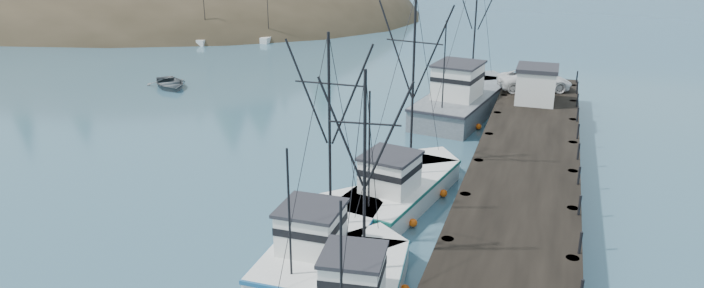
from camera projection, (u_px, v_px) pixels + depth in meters
name	position (u px, v px, depth m)	size (l,w,h in m)	color
pier	(524.00, 170.00, 35.68)	(6.00, 44.00, 2.00)	black
headland	(67.00, 28.00, 120.14)	(134.80, 78.00, 51.00)	#382D1E
moored_sailboats	(212.00, 31.00, 88.14)	(23.03, 17.68, 6.35)	silver
trawler_mid	(324.00, 241.00, 29.69)	(3.75, 10.90, 10.90)	silver
trawler_far	(402.00, 186.00, 35.71)	(5.53, 11.67, 11.82)	silver
work_vessel	(465.00, 98.00, 51.70)	(6.76, 15.67, 13.04)	slate
pier_shed	(536.00, 84.00, 47.26)	(3.00, 3.20, 2.80)	silver
pickup_truck	(535.00, 80.00, 50.91)	(2.70, 5.86, 1.63)	silver
motorboat	(170.00, 87.00, 59.84)	(3.74, 5.24, 1.08)	#51575A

